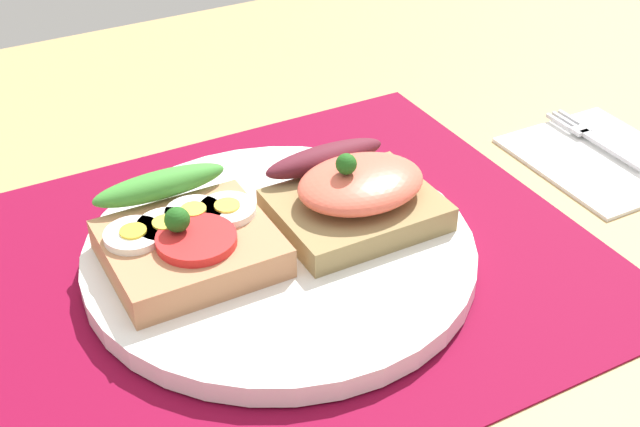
{
  "coord_description": "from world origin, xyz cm",
  "views": [
    {
      "loc": [
        -19.25,
        -40.94,
        35.35
      ],
      "look_at": [
        3.0,
        0.0,
        3.25
      ],
      "focal_mm": 48.35,
      "sensor_mm": 36.0,
      "label": 1
    }
  ],
  "objects_px": {
    "sandwich_salmon": "(355,194)",
    "napkin": "(601,156)",
    "fork": "(609,147)",
    "plate": "(280,254)",
    "sandwich_egg_tomato": "(185,236)"
  },
  "relations": [
    {
      "from": "sandwich_salmon",
      "to": "fork",
      "type": "height_order",
      "value": "sandwich_salmon"
    },
    {
      "from": "plate",
      "to": "fork",
      "type": "height_order",
      "value": "plate"
    },
    {
      "from": "plate",
      "to": "sandwich_salmon",
      "type": "bearing_deg",
      "value": 3.81
    },
    {
      "from": "plate",
      "to": "sandwich_salmon",
      "type": "distance_m",
      "value": 0.06
    },
    {
      "from": "fork",
      "to": "napkin",
      "type": "bearing_deg",
      "value": -169.14
    },
    {
      "from": "sandwich_salmon",
      "to": "fork",
      "type": "xyz_separation_m",
      "value": [
        0.24,
        -0.0,
        -0.03
      ]
    },
    {
      "from": "sandwich_salmon",
      "to": "napkin",
      "type": "height_order",
      "value": "sandwich_salmon"
    },
    {
      "from": "sandwich_salmon",
      "to": "napkin",
      "type": "relative_size",
      "value": 0.82
    },
    {
      "from": "fork",
      "to": "plate",
      "type": "bearing_deg",
      "value": -179.37
    },
    {
      "from": "plate",
      "to": "sandwich_salmon",
      "type": "height_order",
      "value": "sandwich_salmon"
    },
    {
      "from": "plate",
      "to": "sandwich_egg_tomato",
      "type": "xyz_separation_m",
      "value": [
        -0.06,
        0.02,
        0.02
      ]
    },
    {
      "from": "sandwich_egg_tomato",
      "to": "fork",
      "type": "relative_size",
      "value": 0.75
    },
    {
      "from": "napkin",
      "to": "fork",
      "type": "xyz_separation_m",
      "value": [
        0.01,
        0.0,
        0.0
      ]
    },
    {
      "from": "plate",
      "to": "sandwich_salmon",
      "type": "relative_size",
      "value": 2.39
    },
    {
      "from": "sandwich_salmon",
      "to": "napkin",
      "type": "distance_m",
      "value": 0.23
    }
  ]
}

